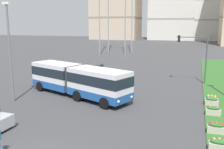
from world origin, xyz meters
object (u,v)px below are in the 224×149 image
at_px(flower_planter_1, 219,145).
at_px(streetlight_left, 10,48).
at_px(flower_planter_5, 211,99).
at_px(articulated_bus, 78,80).
at_px(car_grey_wagon, 94,70).
at_px(flower_planter_2, 216,128).
at_px(flower_planter_3, 213,110).
at_px(flower_planter_4, 212,101).
at_px(traffic_light_far_right, 196,51).

height_order(flower_planter_1, streetlight_left, streetlight_left).
relative_size(flower_planter_1, flower_planter_5, 1.00).
bearing_deg(articulated_bus, flower_planter_1, -32.10).
distance_m(car_grey_wagon, flower_planter_2, 21.36).
relative_size(articulated_bus, streetlight_left, 1.33).
bearing_deg(flower_planter_5, flower_planter_1, -90.00).
xyz_separation_m(articulated_bus, flower_planter_3, (12.42, -1.68, -1.23)).
distance_m(flower_planter_4, flower_planter_5, 0.60).
relative_size(flower_planter_1, flower_planter_4, 1.00).
bearing_deg(car_grey_wagon, streetlight_left, -100.27).
bearing_deg(traffic_light_far_right, flower_planter_4, -79.65).
xyz_separation_m(flower_planter_4, traffic_light_far_right, (-1.58, 8.65, 3.51)).
xyz_separation_m(flower_planter_2, flower_planter_4, (0.00, 6.11, 0.00)).
xyz_separation_m(flower_planter_5, streetlight_left, (-17.30, -4.94, 4.46)).
relative_size(flower_planter_1, streetlight_left, 0.12).
bearing_deg(flower_planter_1, flower_planter_3, 90.00).
bearing_deg(flower_planter_2, traffic_light_far_right, 96.11).
relative_size(flower_planter_1, traffic_light_far_right, 0.19).
height_order(car_grey_wagon, flower_planter_2, car_grey_wagon).
height_order(flower_planter_2, flower_planter_3, same).
distance_m(flower_planter_3, flower_planter_4, 2.55).
relative_size(flower_planter_4, traffic_light_far_right, 0.19).
bearing_deg(flower_planter_1, flower_planter_5, 90.00).
height_order(flower_planter_2, traffic_light_far_right, traffic_light_far_right).
bearing_deg(car_grey_wagon, flower_planter_4, -31.93).
bearing_deg(flower_planter_3, traffic_light_far_right, 98.03).
xyz_separation_m(flower_planter_3, traffic_light_far_right, (-1.58, 11.20, 3.51)).
relative_size(flower_planter_2, flower_planter_4, 1.00).
bearing_deg(flower_planter_4, streetlight_left, -165.91).
distance_m(flower_planter_3, streetlight_left, 17.95).
distance_m(traffic_light_far_right, streetlight_left, 20.42).
distance_m(flower_planter_3, traffic_light_far_right, 11.84).
height_order(articulated_bus, car_grey_wagon, articulated_bus).
xyz_separation_m(flower_planter_4, streetlight_left, (-17.30, -4.34, 4.46)).
distance_m(flower_planter_5, traffic_light_far_right, 8.93).
xyz_separation_m(articulated_bus, car_grey_wagon, (-2.42, 10.11, -0.90)).
relative_size(flower_planter_1, flower_planter_2, 1.00).
distance_m(car_grey_wagon, flower_planter_1, 23.25).
height_order(car_grey_wagon, streetlight_left, streetlight_left).
distance_m(flower_planter_1, flower_planter_3, 6.11).
relative_size(articulated_bus, car_grey_wagon, 2.66).
bearing_deg(articulated_bus, car_grey_wagon, 103.45).
relative_size(traffic_light_far_right, streetlight_left, 0.64).
bearing_deg(flower_planter_1, flower_planter_2, 90.00).
xyz_separation_m(car_grey_wagon, flower_planter_4, (14.84, -9.24, -0.33)).
relative_size(flower_planter_2, traffic_light_far_right, 0.19).
bearing_deg(flower_planter_2, flower_planter_5, 90.00).
height_order(flower_planter_4, streetlight_left, streetlight_left).
bearing_deg(flower_planter_4, flower_planter_2, -90.00).
bearing_deg(streetlight_left, articulated_bus, 35.51).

